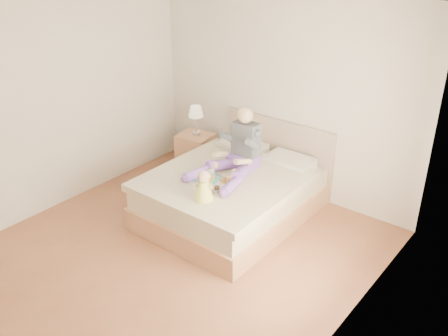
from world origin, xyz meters
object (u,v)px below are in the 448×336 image
Objects in this scene: tray at (213,180)px; baby at (204,188)px; bed at (235,192)px; nightstand at (196,153)px; adult at (238,153)px.

tray is 1.27× the size of baby.
baby is at bearing -64.97° from tray.
tray is (-0.02, -0.40, 0.32)m from bed.
tray is at bearing -92.92° from bed.
nightstand is 2.00m from baby.
tray is at bearing -93.64° from adult.
adult is at bearing 76.11° from baby.
bed is 2.25× the size of adult.
bed is at bearing 87.66° from tray.
nightstand is 1.65× the size of baby.
nightstand is 1.30× the size of tray.
baby reaches higher than nightstand.
adult is at bearing 87.02° from tray.
adult is at bearing -32.95° from nightstand.
bed is 0.90m from baby.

